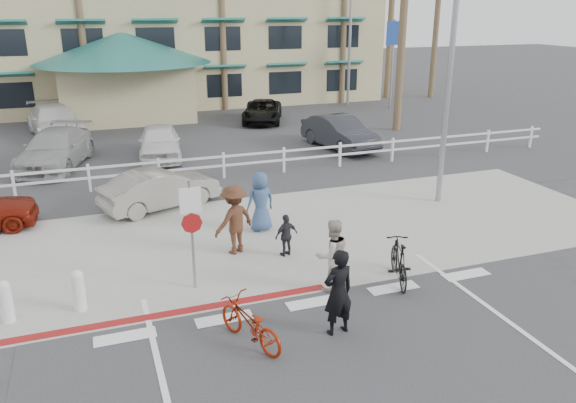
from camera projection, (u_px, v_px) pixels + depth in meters
name	position (u px, v px, depth m)	size (l,w,h in m)	color
ground	(324.00, 317.00, 11.78)	(140.00, 140.00, 0.00)	#333335
bike_path	(368.00, 372.00, 10.00)	(12.00, 16.00, 0.01)	#333335
sidewalk_plaza	(261.00, 238.00, 15.78)	(22.00, 7.00, 0.01)	gray
cross_street	(227.00, 195.00, 19.33)	(40.00, 5.00, 0.01)	#333335
parking_lot	(180.00, 138.00, 27.77)	(50.00, 16.00, 0.01)	#333335
curb_red	(172.00, 313.00, 11.89)	(7.00, 0.25, 0.02)	maroon
rail_fence	(226.00, 165.00, 21.11)	(29.40, 0.16, 1.00)	silver
building	(173.00, 14.00, 38.10)	(28.00, 16.00, 11.30)	tan
sign_post	(192.00, 229.00, 12.52)	(0.50, 0.10, 2.90)	gray
bollard_0	(79.00, 291.00, 11.87)	(0.26, 0.26, 0.95)	silver
bollard_1	(6.00, 302.00, 11.42)	(0.26, 0.26, 0.95)	silver
streetlight_0	(451.00, 63.00, 17.26)	(0.60, 2.00, 9.00)	gray
streetlight_1	(350.00, 30.00, 35.37)	(0.60, 2.00, 9.50)	gray
info_sign	(392.00, 63.00, 34.88)	(1.20, 0.16, 5.60)	navy
palm_5	(221.00, 0.00, 33.13)	(4.00, 4.00, 13.00)	#183213
palm_9	(438.00, 1.00, 37.92)	(4.00, 4.00, 13.00)	#183213
bike_red	(250.00, 323.00, 10.67)	(0.61, 1.75, 0.92)	maroon
rider_red	(338.00, 292.00, 10.92)	(0.66, 0.43, 1.80)	black
bike_black	(399.00, 261.00, 13.10)	(0.50, 1.76, 1.06)	black
rider_black	(332.00, 255.00, 12.64)	(0.83, 0.65, 1.71)	#ACA295
pedestrian_a	(234.00, 220.00, 14.55)	(1.20, 0.69, 1.86)	#472717
pedestrian_child	(286.00, 235.00, 14.48)	(0.67, 0.28, 1.14)	#252429
pedestrian_b	(260.00, 202.00, 16.05)	(0.86, 0.56, 1.75)	#334C72
car_white_sedan	(160.00, 189.00, 17.95)	(1.34, 3.84, 1.27)	gray
lot_car_1	(55.00, 149.00, 22.49)	(2.06, 5.07, 1.47)	#949494
lot_car_2	(160.00, 142.00, 23.76)	(1.70, 4.22, 1.44)	silver
lot_car_3	(340.00, 133.00, 25.46)	(1.55, 4.45, 1.47)	#25272C
lot_car_4	(55.00, 121.00, 27.80)	(2.13, 5.25, 1.52)	silver
lot_car_5	(262.00, 111.00, 31.33)	(2.02, 4.37, 1.22)	black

